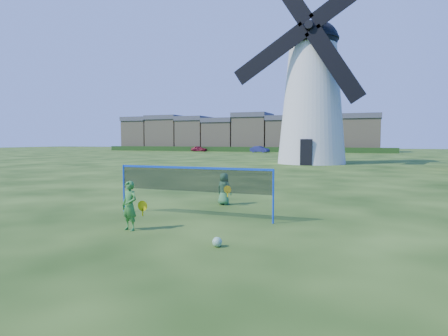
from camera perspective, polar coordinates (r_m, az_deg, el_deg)
ground at (r=11.79m, az=-1.79°, el=-7.43°), size 220.00×220.00×0.00m
windmill at (r=40.70m, az=12.79°, el=10.67°), size 14.80×6.74×20.42m
badminton_net at (r=11.87m, az=-4.58°, el=-1.79°), size 5.05×0.05×1.55m
player_girl at (r=10.49m, az=-13.64°, el=-5.38°), size 0.68×0.40×1.29m
player_boy at (r=14.21m, az=-0.00°, el=-3.07°), size 0.68×0.51×1.17m
play_ball at (r=8.75m, az=-1.01°, el=-10.77°), size 0.22×0.22×0.22m
terraced_houses at (r=87.16m, az=2.39°, el=5.13°), size 58.17×8.40×8.35m
hedge at (r=81.11m, az=1.82°, el=2.76°), size 62.00×0.80×1.00m
car_left at (r=82.34m, az=-3.65°, el=2.83°), size 3.48×1.62×1.15m
car_right at (r=75.52m, az=5.26°, el=2.74°), size 3.92×2.12×1.22m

